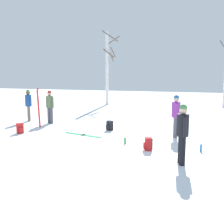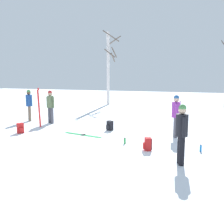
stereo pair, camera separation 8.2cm
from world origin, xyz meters
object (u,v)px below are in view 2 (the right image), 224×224
at_px(birch_tree_0, 109,66).
at_px(person_2, 50,105).
at_px(backpack_0, 148,144).
at_px(water_bottle_1, 201,148).
at_px(water_bottle_0, 125,141).
at_px(person_4, 176,113).
at_px(ski_poles_0, 180,115).
at_px(ski_pair_planted_2, 39,108).
at_px(person_0, 182,130).
at_px(backpack_1, 110,126).
at_px(ski_pair_lying_0, 83,135).
at_px(backpack_2, 20,128).
at_px(person_1, 29,103).

bearing_deg(birch_tree_0, person_2, -90.20).
relative_size(backpack_0, water_bottle_1, 1.83).
bearing_deg(water_bottle_0, person_4, 44.48).
relative_size(person_2, ski_poles_0, 1.25).
bearing_deg(water_bottle_0, ski_pair_planted_2, 161.85).
distance_m(person_0, backpack_1, 4.94).
relative_size(person_4, water_bottle_0, 7.36).
distance_m(person_2, person_4, 6.47).
relative_size(ski_pair_lying_0, water_bottle_0, 7.90).
distance_m(backpack_0, water_bottle_0, 1.09).
bearing_deg(backpack_2, person_0, -14.36).
xyz_separation_m(backpack_0, water_bottle_0, (-0.95, 0.52, -0.10)).
height_order(ski_pair_lying_0, water_bottle_0, water_bottle_0).
height_order(person_0, ski_pair_lying_0, person_0).
bearing_deg(backpack_0, backpack_1, 131.58).
xyz_separation_m(person_2, person_4, (6.40, -0.95, 0.00)).
xyz_separation_m(ski_pair_planted_2, backpack_0, (5.66, -2.07, -0.73)).
bearing_deg(person_2, person_4, -8.41).
distance_m(ski_pair_lying_0, water_bottle_1, 4.77).
height_order(ski_pair_planted_2, backpack_0, ski_pair_planted_2).
relative_size(backpack_0, water_bottle_0, 1.89).
bearing_deg(person_2, backpack_1, -9.68).
bearing_deg(ski_pair_lying_0, backpack_1, 58.21).
relative_size(person_4, ski_pair_planted_2, 0.90).
height_order(person_0, ski_pair_planted_2, ski_pair_planted_2).
distance_m(person_4, backpack_0, 2.39).
bearing_deg(birch_tree_0, person_1, -99.79).
bearing_deg(person_4, ski_poles_0, 86.99).
distance_m(person_2, water_bottle_1, 7.90).
height_order(ski_pair_lying_0, backpack_1, backpack_1).
distance_m(person_0, person_2, 7.98).
bearing_deg(backpack_2, water_bottle_1, -2.42).
bearing_deg(ski_pair_planted_2, ski_poles_0, 11.34).
bearing_deg(person_0, ski_poles_0, 94.72).
relative_size(person_1, backpack_2, 3.90).
height_order(water_bottle_1, birch_tree_0, birch_tree_0).
xyz_separation_m(ski_poles_0, backpack_1, (-3.00, -0.85, -0.52)).
relative_size(backpack_2, water_bottle_0, 1.89).
bearing_deg(person_1, person_4, -8.41).
xyz_separation_m(ski_poles_0, backpack_2, (-6.49, -2.63, -0.52)).
bearing_deg(birch_tree_0, ski_poles_0, -53.33).
relative_size(ski_pair_lying_0, backpack_2, 4.19).
bearing_deg(person_0, person_1, 152.37).
bearing_deg(ski_poles_0, person_2, -177.70).
height_order(person_0, backpack_2, person_0).
xyz_separation_m(backpack_0, backpack_2, (-5.72, 0.73, 0.00)).
bearing_deg(water_bottle_0, water_bottle_1, -2.35).
bearing_deg(water_bottle_1, ski_poles_0, 107.19).
bearing_deg(backpack_0, person_4, 71.63).
distance_m(ski_poles_0, backpack_2, 7.03).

